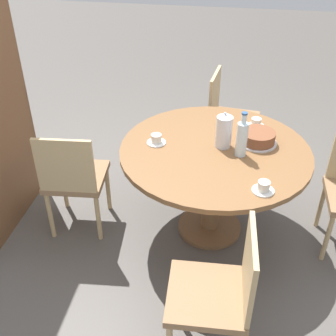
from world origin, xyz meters
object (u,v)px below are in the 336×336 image
at_px(chair_b, 74,177).
at_px(cup_b, 256,123).
at_px(water_bottle, 242,138).
at_px(cup_c, 263,187).
at_px(cake_main, 258,138).
at_px(chair_a, 228,116).
at_px(coffee_pot, 224,131).
at_px(cup_a, 156,140).
at_px(chair_c, 219,291).

bearing_deg(chair_b, cup_b, -162.98).
distance_m(chair_b, water_bottle, 1.23).
distance_m(chair_b, cup_c, 1.37).
distance_m(water_bottle, cake_main, 0.22).
relative_size(chair_a, cake_main, 3.25).
xyz_separation_m(coffee_pot, cup_b, (0.32, -0.23, -0.09)).
height_order(chair_b, cup_a, chair_b).
relative_size(cup_b, cup_c, 1.00).
distance_m(chair_c, cup_b, 1.40).
bearing_deg(cup_c, cup_a, 58.90).
distance_m(water_bottle, cup_a, 0.59).
xyz_separation_m(chair_c, cake_main, (1.12, -0.17, 0.30)).
bearing_deg(water_bottle, chair_a, 6.00).
xyz_separation_m(chair_c, cup_a, (1.01, 0.52, 0.28)).
bearing_deg(cup_c, chair_c, 160.31).
bearing_deg(cake_main, cup_c, -176.98).
distance_m(chair_a, cup_a, 1.13).
bearing_deg(coffee_pot, cup_b, -35.34).
height_order(chair_c, cup_b, chair_c).
bearing_deg(chair_b, cake_main, -172.95).
bearing_deg(cup_b, chair_b, 111.98).
bearing_deg(cup_c, cake_main, 3.02).
bearing_deg(cake_main, chair_b, 102.01).
bearing_deg(cup_a, chair_a, -25.34).
distance_m(chair_c, coffee_pot, 1.11).
xyz_separation_m(chair_b, cup_a, (0.16, -0.58, 0.28)).
bearing_deg(water_bottle, chair_c, 176.39).
distance_m(cake_main, cup_b, 0.24).
bearing_deg(cup_c, chair_b, 77.83).
distance_m(chair_a, chair_b, 1.56).
relative_size(cake_main, cup_c, 2.00).
relative_size(cake_main, cup_b, 2.00).
relative_size(water_bottle, cup_b, 2.34).
bearing_deg(water_bottle, chair_b, 94.88).
xyz_separation_m(water_bottle, cup_a, (0.06, 0.58, -0.10)).
bearing_deg(water_bottle, cup_c, -159.32).
xyz_separation_m(chair_a, chair_b, (-1.15, 1.05, 0.00)).
bearing_deg(chair_b, cup_a, -169.99).
bearing_deg(cake_main, chair_c, 171.16).
height_order(coffee_pot, cup_c, coffee_pot).
xyz_separation_m(water_bottle, cup_c, (-0.38, -0.14, -0.10)).
bearing_deg(coffee_pot, chair_a, -0.67).
xyz_separation_m(chair_c, cup_b, (1.36, -0.16, 0.28)).
relative_size(chair_a, coffee_pot, 3.33).
distance_m(chair_c, water_bottle, 1.03).
distance_m(chair_a, cup_c, 1.48).
relative_size(chair_a, cup_a, 6.48).
xyz_separation_m(chair_c, cup_c, (0.57, -0.20, 0.28)).
relative_size(water_bottle, cup_a, 2.34).
height_order(cup_a, cup_b, same).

